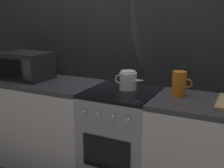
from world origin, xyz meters
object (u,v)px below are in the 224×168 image
microwave (27,66)px  kettle (128,80)px  pitcher (179,84)px  stove_unit (122,139)px

microwave → kettle: microwave is taller
microwave → pitcher: (1.52, 0.08, -0.03)m
stove_unit → microwave: (-1.05, -0.01, 0.59)m
kettle → pitcher: size_ratio=1.42×
stove_unit → pitcher: pitcher is taller
microwave → kettle: size_ratio=1.62×
pitcher → microwave: bearing=-177.0°
microwave → pitcher: bearing=3.0°
microwave → pitcher: 1.52m
stove_unit → kettle: size_ratio=3.16×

